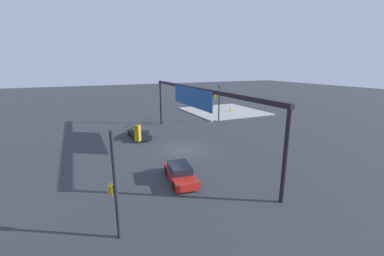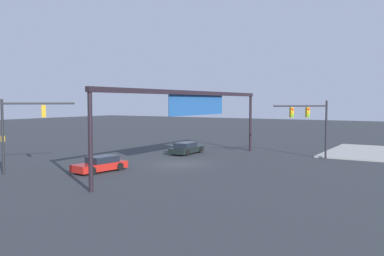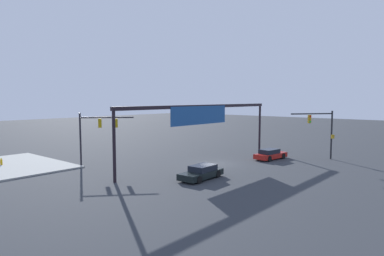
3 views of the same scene
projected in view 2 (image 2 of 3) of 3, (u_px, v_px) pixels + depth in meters
name	position (u px, v px, depth m)	size (l,w,h in m)	color
ground_plane	(179.00, 164.00, 36.05)	(188.48, 188.48, 0.00)	#2F3237
traffic_signal_near_corner	(20.00, 123.00, 31.12)	(4.37, 3.54, 5.66)	black
traffic_signal_opposite_side	(311.00, 118.00, 38.61)	(4.25, 3.91, 5.58)	black
overhead_sign_gantry	(195.00, 102.00, 35.19)	(24.67, 0.43, 6.40)	black
sedan_car_approaching	(186.00, 148.00, 43.10)	(4.61, 2.05, 1.21)	black
sedan_car_waiting_far	(100.00, 164.00, 32.12)	(4.53, 2.30, 1.21)	#B01D17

